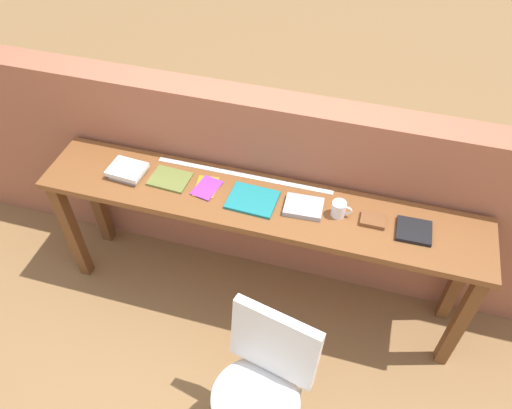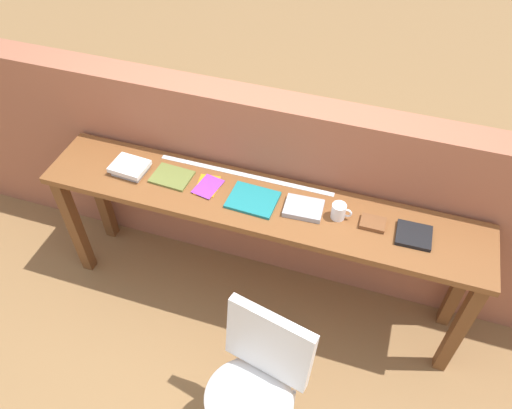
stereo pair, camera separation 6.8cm
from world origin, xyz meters
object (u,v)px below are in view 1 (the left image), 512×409
book_stack_leftmost (128,171)px  leather_journal_brown (373,220)px  magazine_cycling (170,179)px  pamphlet_pile_colourful (207,187)px  chair_white_moulded (262,380)px  mug (339,209)px  book_repair_rightmost (414,231)px  book_open_centre (252,200)px

book_stack_leftmost → leather_journal_brown: book_stack_leftmost is taller
book_stack_leftmost → magazine_cycling: 0.25m
pamphlet_pile_colourful → book_stack_leftmost: bearing=-177.6°
chair_white_moulded → book_stack_leftmost: bearing=141.5°
book_stack_leftmost → mug: size_ratio=1.93×
book_stack_leftmost → book_repair_rightmost: 1.61m
magazine_cycling → book_repair_rightmost: bearing=2.4°
leather_journal_brown → book_stack_leftmost: bearing=-179.2°
pamphlet_pile_colourful → magazine_cycling: bearing=179.1°
magazine_cycling → leather_journal_brown: 1.15m
magazine_cycling → book_open_centre: size_ratio=0.84×
chair_white_moulded → leather_journal_brown: (0.37, 0.84, 0.37)m
book_stack_leftmost → pamphlet_pile_colourful: 0.48m
chair_white_moulded → pamphlet_pile_colourful: bearing=123.5°
pamphlet_pile_colourful → book_open_centre: 0.27m
book_repair_rightmost → book_open_centre: bearing=179.5°
chair_white_moulded → book_open_centre: 0.93m
magazine_cycling → book_repair_rightmost: book_repair_rightmost is taller
book_open_centre → book_repair_rightmost: (0.86, 0.01, 0.00)m
book_open_centre → mug: size_ratio=2.37×
mug → leather_journal_brown: size_ratio=0.85×
book_repair_rightmost → magazine_cycling: bearing=177.9°
chair_white_moulded → magazine_cycling: magazine_cycling is taller
magazine_cycling → pamphlet_pile_colourful: bearing=2.3°
chair_white_moulded → leather_journal_brown: bearing=66.3°
pamphlet_pile_colourful → book_open_centre: bearing=-5.8°
book_stack_leftmost → magazine_cycling: book_stack_leftmost is taller
mug → leather_journal_brown: 0.18m
chair_white_moulded → mug: mug is taller
chair_white_moulded → mug: size_ratio=8.10×
chair_white_moulded → pamphlet_pile_colourful: (-0.55, 0.84, 0.36)m
magazine_cycling → leather_journal_brown: bearing=3.1°
mug → leather_journal_brown: mug is taller
magazine_cycling → book_open_centre: bearing=-0.4°
chair_white_moulded → mug: (0.19, 0.83, 0.40)m
chair_white_moulded → leather_journal_brown: 0.99m
chair_white_moulded → book_open_centre: book_open_centre is taller
book_stack_leftmost → chair_white_moulded: bearing=-38.5°
magazine_cycling → leather_journal_brown: (1.15, -0.00, 0.00)m
book_stack_leftmost → book_open_centre: 0.75m
book_stack_leftmost → book_repair_rightmost: book_stack_leftmost is taller
book_open_centre → magazine_cycling: bearing=178.8°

